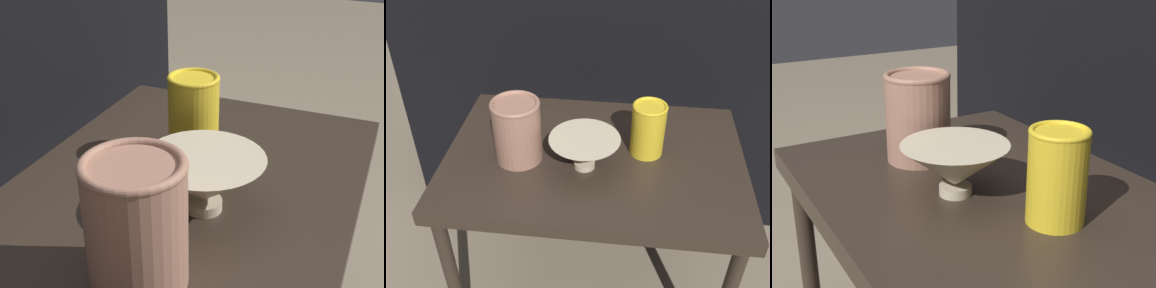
# 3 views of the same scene
# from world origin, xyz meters

# --- Properties ---
(ground_plane) EXTENTS (8.00, 8.00, 0.00)m
(ground_plane) POSITION_xyz_m (0.00, 0.00, 0.00)
(ground_plane) COLOR #7F705B
(table) EXTENTS (0.77, 0.52, 0.55)m
(table) POSITION_xyz_m (0.00, 0.00, 0.49)
(table) COLOR #2D231C
(table) RESTS_ON ground_plane
(couch_backdrop) EXTENTS (1.40, 0.50, 0.88)m
(couch_backdrop) POSITION_xyz_m (0.00, 0.59, 0.44)
(couch_backdrop) COLOR black
(couch_backdrop) RESTS_ON ground_plane
(bowl) EXTENTS (0.17, 0.17, 0.09)m
(bowl) POSITION_xyz_m (-0.02, -0.05, 0.60)
(bowl) COLOR #C1B293
(bowl) RESTS_ON table
(vase_textured_left) EXTENTS (0.12, 0.12, 0.17)m
(vase_textured_left) POSITION_xyz_m (-0.19, -0.03, 0.63)
(vase_textured_left) COLOR #996B56
(vase_textured_left) RESTS_ON table
(vase_colorful_right) EXTENTS (0.09, 0.09, 0.14)m
(vase_colorful_right) POSITION_xyz_m (0.13, 0.03, 0.62)
(vase_colorful_right) COLOR gold
(vase_colorful_right) RESTS_ON table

